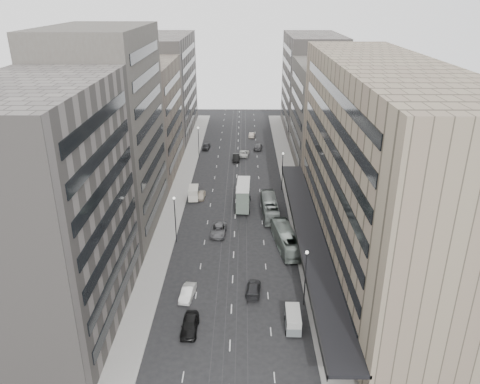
{
  "coord_description": "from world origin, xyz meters",
  "views": [
    {
      "loc": [
        1.56,
        -56.98,
        38.61
      ],
      "look_at": [
        0.94,
        18.87,
        6.3
      ],
      "focal_mm": 35.0,
      "sensor_mm": 36.0,
      "label": 1
    }
  ],
  "objects_px": {
    "pedestrian": "(339,320)",
    "sedan_2": "(219,230)",
    "bus_far": "(270,207)",
    "sedan_1": "(188,293)",
    "bus_near": "(286,239)",
    "panel_van": "(194,193)",
    "sedan_0": "(190,325)",
    "vw_microbus": "(293,319)",
    "double_decker": "(243,195)"
  },
  "relations": [
    {
      "from": "bus_far",
      "to": "vw_microbus",
      "type": "relative_size",
      "value": 2.64
    },
    {
      "from": "bus_near",
      "to": "sedan_2",
      "type": "xyz_separation_m",
      "value": [
        -11.26,
        4.68,
        -0.84
      ]
    },
    {
      "from": "panel_van",
      "to": "double_decker",
      "type": "bearing_deg",
      "value": -21.83
    },
    {
      "from": "panel_van",
      "to": "sedan_0",
      "type": "relative_size",
      "value": 0.86
    },
    {
      "from": "sedan_0",
      "to": "sedan_2",
      "type": "distance_m",
      "value": 25.42
    },
    {
      "from": "vw_microbus",
      "to": "sedan_2",
      "type": "relative_size",
      "value": 0.8
    },
    {
      "from": "bus_near",
      "to": "sedan_2",
      "type": "relative_size",
      "value": 2.1
    },
    {
      "from": "panel_van",
      "to": "sedan_0",
      "type": "distance_m",
      "value": 40.22
    },
    {
      "from": "bus_far",
      "to": "vw_microbus",
      "type": "bearing_deg",
      "value": 90.34
    },
    {
      "from": "sedan_1",
      "to": "pedestrian",
      "type": "height_order",
      "value": "pedestrian"
    },
    {
      "from": "pedestrian",
      "to": "sedan_2",
      "type": "bearing_deg",
      "value": -89.13
    },
    {
      "from": "bus_far",
      "to": "double_decker",
      "type": "xyz_separation_m",
      "value": [
        -4.98,
        3.54,
        1.01
      ]
    },
    {
      "from": "bus_far",
      "to": "double_decker",
      "type": "height_order",
      "value": "double_decker"
    },
    {
      "from": "bus_near",
      "to": "double_decker",
      "type": "xyz_separation_m",
      "value": [
        -7.0,
        15.93,
        1.01
      ]
    },
    {
      "from": "sedan_1",
      "to": "sedan_2",
      "type": "distance_m",
      "value": 18.72
    },
    {
      "from": "vw_microbus",
      "to": "double_decker",
      "type": "bearing_deg",
      "value": 101.49
    },
    {
      "from": "bus_far",
      "to": "double_decker",
      "type": "distance_m",
      "value": 6.19
    },
    {
      "from": "bus_near",
      "to": "panel_van",
      "type": "distance_m",
      "value": 25.85
    },
    {
      "from": "sedan_1",
      "to": "pedestrian",
      "type": "relative_size",
      "value": 2.55
    },
    {
      "from": "panel_van",
      "to": "sedan_0",
      "type": "bearing_deg",
      "value": -87.63
    },
    {
      "from": "pedestrian",
      "to": "bus_near",
      "type": "bearing_deg",
      "value": -108.54
    },
    {
      "from": "vw_microbus",
      "to": "sedan_0",
      "type": "xyz_separation_m",
      "value": [
        -12.8,
        -0.65,
        -0.45
      ]
    },
    {
      "from": "bus_near",
      "to": "sedan_0",
      "type": "relative_size",
      "value": 2.31
    },
    {
      "from": "sedan_1",
      "to": "sedan_2",
      "type": "bearing_deg",
      "value": 87.42
    },
    {
      "from": "bus_far",
      "to": "double_decker",
      "type": "bearing_deg",
      "value": -37.3
    },
    {
      "from": "bus_far",
      "to": "sedan_0",
      "type": "distance_m",
      "value": 34.99
    },
    {
      "from": "pedestrian",
      "to": "double_decker",
      "type": "bearing_deg",
      "value": -104.17
    },
    {
      "from": "sedan_1",
      "to": "pedestrian",
      "type": "distance_m",
      "value": 20.51
    },
    {
      "from": "bus_near",
      "to": "pedestrian",
      "type": "height_order",
      "value": "bus_near"
    },
    {
      "from": "sedan_2",
      "to": "bus_far",
      "type": "bearing_deg",
      "value": 44.25
    },
    {
      "from": "sedan_0",
      "to": "pedestrian",
      "type": "bearing_deg",
      "value": 4.26
    },
    {
      "from": "double_decker",
      "to": "sedan_0",
      "type": "height_order",
      "value": "double_decker"
    },
    {
      "from": "bus_near",
      "to": "sedan_1",
      "type": "bearing_deg",
      "value": 35.43
    },
    {
      "from": "panel_van",
      "to": "sedan_0",
      "type": "height_order",
      "value": "panel_van"
    },
    {
      "from": "panel_van",
      "to": "sedan_1",
      "type": "xyz_separation_m",
      "value": [
        2.46,
        -33.17,
        -0.72
      ]
    },
    {
      "from": "bus_far",
      "to": "bus_near",
      "type": "bearing_deg",
      "value": 97.31
    },
    {
      "from": "vw_microbus",
      "to": "pedestrian",
      "type": "xyz_separation_m",
      "value": [
        5.74,
        0.2,
        -0.27
      ]
    },
    {
      "from": "bus_near",
      "to": "double_decker",
      "type": "bearing_deg",
      "value": -74.14
    },
    {
      "from": "bus_far",
      "to": "sedan_0",
      "type": "bearing_deg",
      "value": 68.84
    },
    {
      "from": "panel_van",
      "to": "pedestrian",
      "type": "distance_m",
      "value": 44.99
    },
    {
      "from": "bus_near",
      "to": "sedan_1",
      "type": "distance_m",
      "value": 20.06
    },
    {
      "from": "bus_near",
      "to": "double_decker",
      "type": "relative_size",
      "value": 1.29
    },
    {
      "from": "sedan_0",
      "to": "sedan_2",
      "type": "bearing_deg",
      "value": 86.48
    },
    {
      "from": "bus_near",
      "to": "sedan_0",
      "type": "bearing_deg",
      "value": 48.87
    },
    {
      "from": "vw_microbus",
      "to": "sedan_1",
      "type": "distance_m",
      "value": 15.2
    },
    {
      "from": "bus_far",
      "to": "sedan_1",
      "type": "bearing_deg",
      "value": 62.39
    },
    {
      "from": "double_decker",
      "to": "sedan_0",
      "type": "relative_size",
      "value": 1.79
    },
    {
      "from": "vw_microbus",
      "to": "panel_van",
      "type": "height_order",
      "value": "panel_van"
    },
    {
      "from": "bus_far",
      "to": "pedestrian",
      "type": "distance_m",
      "value": 32.94
    },
    {
      "from": "bus_near",
      "to": "vw_microbus",
      "type": "bearing_deg",
      "value": 80.03
    }
  ]
}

